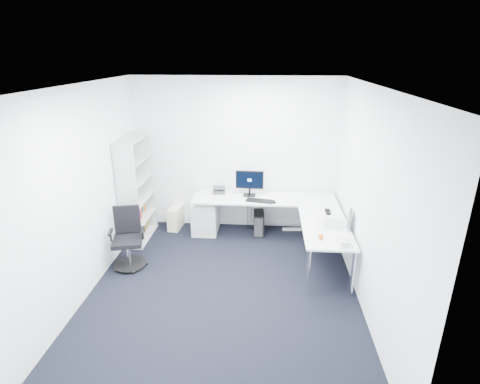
# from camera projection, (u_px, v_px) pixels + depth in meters

# --- Properties ---
(ground) EXTENTS (4.20, 4.20, 0.00)m
(ground) POSITION_uv_depth(u_px,v_px,m) (223.00, 290.00, 5.12)
(ground) COLOR black
(ceiling) EXTENTS (4.20, 4.20, 0.00)m
(ceiling) POSITION_uv_depth(u_px,v_px,m) (220.00, 86.00, 4.17)
(ceiling) COLOR white
(wall_back) EXTENTS (3.60, 0.02, 2.70)m
(wall_back) POSITION_uv_depth(u_px,v_px,m) (236.00, 155.00, 6.61)
(wall_back) COLOR white
(wall_back) RESTS_ON ground
(wall_front) EXTENTS (3.60, 0.02, 2.70)m
(wall_front) POSITION_uv_depth(u_px,v_px,m) (187.00, 305.00, 2.68)
(wall_front) COLOR white
(wall_front) RESTS_ON ground
(wall_left) EXTENTS (0.02, 4.20, 2.70)m
(wall_left) POSITION_uv_depth(u_px,v_px,m) (82.00, 195.00, 4.77)
(wall_left) COLOR white
(wall_left) RESTS_ON ground
(wall_right) EXTENTS (0.02, 4.20, 2.70)m
(wall_right) POSITION_uv_depth(u_px,v_px,m) (369.00, 203.00, 4.52)
(wall_right) COLOR white
(wall_right) RESTS_ON ground
(l_desk) EXTENTS (2.41, 1.35, 0.70)m
(l_desk) POSITION_uv_depth(u_px,v_px,m) (265.00, 224.00, 6.26)
(l_desk) COLOR silver
(l_desk) RESTS_ON ground
(drawer_pedestal) EXTENTS (0.43, 0.54, 0.67)m
(drawer_pedestal) POSITION_uv_depth(u_px,v_px,m) (205.00, 214.00, 6.69)
(drawer_pedestal) COLOR silver
(drawer_pedestal) RESTS_ON ground
(bookshelf) EXTENTS (0.35, 0.89, 1.78)m
(bookshelf) POSITION_uv_depth(u_px,v_px,m) (136.00, 190.00, 6.27)
(bookshelf) COLOR #B6B8B9
(bookshelf) RESTS_ON ground
(task_chair) EXTENTS (0.62, 0.62, 0.91)m
(task_chair) POSITION_uv_depth(u_px,v_px,m) (127.00, 239.00, 5.53)
(task_chair) COLOR black
(task_chair) RESTS_ON ground
(black_pc_tower) EXTENTS (0.20, 0.41, 0.39)m
(black_pc_tower) POSITION_uv_depth(u_px,v_px,m) (259.00, 223.00, 6.69)
(black_pc_tower) COLOR black
(black_pc_tower) RESTS_ON ground
(beige_pc_tower) EXTENTS (0.24, 0.44, 0.41)m
(beige_pc_tower) POSITION_uv_depth(u_px,v_px,m) (176.00, 217.00, 6.89)
(beige_pc_tower) COLOR beige
(beige_pc_tower) RESTS_ON ground
(power_strip) EXTENTS (0.35, 0.09, 0.04)m
(power_strip) POSITION_uv_depth(u_px,v_px,m) (292.00, 229.00, 6.84)
(power_strip) COLOR silver
(power_strip) RESTS_ON ground
(monitor) EXTENTS (0.49, 0.17, 0.46)m
(monitor) POSITION_uv_depth(u_px,v_px,m) (250.00, 183.00, 6.47)
(monitor) COLOR black
(monitor) RESTS_ON l_desk
(black_keyboard) EXTENTS (0.48, 0.25, 0.02)m
(black_keyboard) POSITION_uv_depth(u_px,v_px,m) (260.00, 201.00, 6.29)
(black_keyboard) COLOR black
(black_keyboard) RESTS_ON l_desk
(mouse) EXTENTS (0.06, 0.09, 0.03)m
(mouse) POSITION_uv_depth(u_px,v_px,m) (274.00, 202.00, 6.23)
(mouse) COLOR black
(mouse) RESTS_ON l_desk
(desk_phone) EXTENTS (0.23, 0.23, 0.15)m
(desk_phone) POSITION_uv_depth(u_px,v_px,m) (219.00, 189.00, 6.65)
(desk_phone) COLOR #2E2E31
(desk_phone) RESTS_ON l_desk
(laptop) EXTENTS (0.44, 0.43, 0.27)m
(laptop) POSITION_uv_depth(u_px,v_px,m) (334.00, 216.00, 5.39)
(laptop) COLOR silver
(laptop) RESTS_ON l_desk
(white_keyboard) EXTENTS (0.18, 0.43, 0.01)m
(white_keyboard) POSITION_uv_depth(u_px,v_px,m) (320.00, 224.00, 5.45)
(white_keyboard) COLOR silver
(white_keyboard) RESTS_ON l_desk
(headphones) EXTENTS (0.13, 0.20, 0.05)m
(headphones) POSITION_uv_depth(u_px,v_px,m) (328.00, 211.00, 5.84)
(headphones) COLOR black
(headphones) RESTS_ON l_desk
(orange_fruit) EXTENTS (0.07, 0.07, 0.07)m
(orange_fruit) POSITION_uv_depth(u_px,v_px,m) (321.00, 237.00, 5.00)
(orange_fruit) COLOR #E25914
(orange_fruit) RESTS_ON l_desk
(tissue_box) EXTENTS (0.15, 0.25, 0.08)m
(tissue_box) POSITION_uv_depth(u_px,v_px,m) (343.00, 241.00, 4.87)
(tissue_box) COLOR silver
(tissue_box) RESTS_ON l_desk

